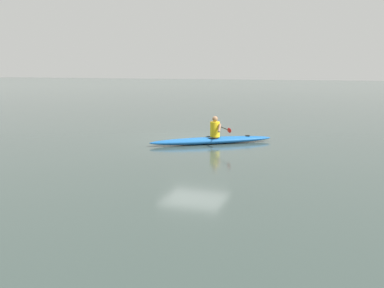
% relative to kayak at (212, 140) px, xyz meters
% --- Properties ---
extents(ground_plane, '(160.00, 160.00, 0.00)m').
position_rel_kayak_xyz_m(ground_plane, '(0.93, -0.71, -0.13)').
color(ground_plane, '#384742').
extents(kayak, '(4.30, 3.20, 0.26)m').
position_rel_kayak_xyz_m(kayak, '(0.00, 0.00, 0.00)').
color(kayak, '#1959A5').
rests_on(kayak, ground).
extents(kayaker, '(1.41, 2.04, 0.79)m').
position_rel_kayak_xyz_m(kayaker, '(-0.11, -0.08, 0.47)').
color(kayaker, yellow).
rests_on(kayaker, kayak).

